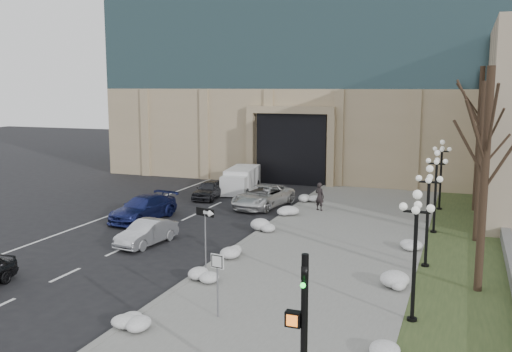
# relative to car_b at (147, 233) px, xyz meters

# --- Properties ---
(sidewalk) EXTENTS (9.00, 40.00, 0.12)m
(sidewalk) POSITION_rel_car_b_xyz_m (9.18, 2.48, -0.58)
(sidewalk) COLOR gray
(sidewalk) RESTS_ON ground
(curb) EXTENTS (0.30, 40.00, 0.14)m
(curb) POSITION_rel_car_b_xyz_m (4.68, 2.48, -0.57)
(curb) COLOR gray
(curb) RESTS_ON ground
(grass_strip) EXTENTS (4.00, 40.00, 0.10)m
(grass_strip) POSITION_rel_car_b_xyz_m (15.68, 2.48, -0.59)
(grass_strip) COLOR #314221
(grass_strip) RESTS_ON ground
(stone_wall) EXTENTS (0.50, 30.00, 0.70)m
(stone_wall) POSITION_rel_car_b_xyz_m (17.68, 4.48, -0.29)
(stone_wall) COLOR slate
(stone_wall) RESTS_ON ground
(car_b) EXTENTS (1.85, 4.04, 1.29)m
(car_b) POSITION_rel_car_b_xyz_m (0.00, 0.00, 0.00)
(car_b) COLOR #B0B3B8
(car_b) RESTS_ON ground
(car_c) EXTENTS (2.74, 5.38, 1.50)m
(car_c) POSITION_rel_car_b_xyz_m (-3.13, 4.78, 0.10)
(car_c) COLOR navy
(car_c) RESTS_ON ground
(car_d) EXTENTS (3.50, 5.86, 1.52)m
(car_d) POSITION_rel_car_b_xyz_m (2.56, 10.95, 0.12)
(car_d) COLOR silver
(car_d) RESTS_ON ground
(car_e) EXTENTS (1.91, 4.09, 1.35)m
(car_e) POSITION_rel_car_b_xyz_m (-2.19, 12.42, 0.03)
(car_e) COLOR #28282D
(car_e) RESTS_ON ground
(pedestrian) EXTENTS (0.80, 0.68, 1.86)m
(pedestrian) POSITION_rel_car_b_xyz_m (6.57, 10.83, 0.41)
(pedestrian) COLOR black
(pedestrian) RESTS_ON sidewalk
(box_truck) EXTENTS (2.75, 5.93, 1.81)m
(box_truck) POSITION_rel_car_b_xyz_m (-1.09, 16.01, 0.23)
(box_truck) COLOR silver
(box_truck) RESTS_ON ground
(one_way_sign) EXTENTS (1.07, 0.52, 2.91)m
(one_way_sign) POSITION_rel_car_b_xyz_m (4.97, -3.05, 1.76)
(one_way_sign) COLOR slate
(one_way_sign) RESTS_ON ground
(keep_sign) EXTENTS (0.52, 0.13, 2.42)m
(keep_sign) POSITION_rel_car_b_xyz_m (7.48, -7.63, 1.14)
(keep_sign) COLOR slate
(keep_sign) RESTS_ON ground
(traffic_signal) EXTENTS (0.74, 0.98, 4.36)m
(traffic_signal) POSITION_rel_car_b_xyz_m (12.01, -12.77, 1.52)
(traffic_signal) COLOR black
(traffic_signal) RESTS_ON ground
(snow_clump_b) EXTENTS (1.10, 1.60, 0.36)m
(snow_clump_b) POSITION_rel_car_b_xyz_m (5.17, -9.37, -0.34)
(snow_clump_b) COLOR white
(snow_clump_b) RESTS_ON sidewalk
(snow_clump_c) EXTENTS (1.10, 1.60, 0.36)m
(snow_clump_c) POSITION_rel_car_b_xyz_m (5.36, -4.60, -0.34)
(snow_clump_c) COLOR white
(snow_clump_c) RESTS_ON sidewalk
(snow_clump_d) EXTENTS (1.10, 1.60, 0.36)m
(snow_clump_d) POSITION_rel_car_b_xyz_m (4.87, -0.54, -0.34)
(snow_clump_d) COLOR white
(snow_clump_d) RESTS_ON sidewalk
(snow_clump_e) EXTENTS (1.10, 1.60, 0.36)m
(snow_clump_e) POSITION_rel_car_b_xyz_m (5.02, 4.32, -0.34)
(snow_clump_e) COLOR white
(snow_clump_e) RESTS_ON sidewalk
(snow_clump_f) EXTENTS (1.10, 1.60, 0.36)m
(snow_clump_f) POSITION_rel_car_b_xyz_m (5.07, 9.07, -0.34)
(snow_clump_f) COLOR white
(snow_clump_f) RESTS_ON sidewalk
(snow_clump_g) EXTENTS (1.10, 1.60, 0.36)m
(snow_clump_g) POSITION_rel_car_b_xyz_m (5.14, 13.41, -0.34)
(snow_clump_g) COLOR white
(snow_clump_g) RESTS_ON sidewalk
(snow_clump_i) EXTENTS (1.10, 1.60, 0.36)m
(snow_clump_i) POSITION_rel_car_b_xyz_m (13.00, -2.20, -0.34)
(snow_clump_i) COLOR white
(snow_clump_i) RESTS_ON sidewalk
(snow_clump_j) EXTENTS (1.10, 1.60, 0.36)m
(snow_clump_j) POSITION_rel_car_b_xyz_m (13.13, 3.56, -0.34)
(snow_clump_j) COLOR white
(snow_clump_j) RESTS_ON sidewalk
(lamppost_a) EXTENTS (1.18, 1.18, 4.76)m
(lamppost_a) POSITION_rel_car_b_xyz_m (13.98, -5.52, 2.43)
(lamppost_a) COLOR black
(lamppost_a) RESTS_ON ground
(lamppost_b) EXTENTS (1.18, 1.18, 4.76)m
(lamppost_b) POSITION_rel_car_b_xyz_m (13.98, 0.98, 2.43)
(lamppost_b) COLOR black
(lamppost_b) RESTS_ON ground
(lamppost_c) EXTENTS (1.18, 1.18, 4.76)m
(lamppost_c) POSITION_rel_car_b_xyz_m (13.98, 7.48, 2.43)
(lamppost_c) COLOR black
(lamppost_c) RESTS_ON ground
(lamppost_d) EXTENTS (1.18, 1.18, 4.76)m
(lamppost_d) POSITION_rel_car_b_xyz_m (13.98, 13.98, 2.43)
(lamppost_d) COLOR black
(lamppost_d) RESTS_ON ground
(tree_near) EXTENTS (3.20, 3.20, 9.00)m
(tree_near) POSITION_rel_car_b_xyz_m (16.18, -1.52, 5.19)
(tree_near) COLOR black
(tree_near) RESTS_ON ground
(tree_mid) EXTENTS (3.20, 3.20, 8.50)m
(tree_mid) POSITION_rel_car_b_xyz_m (16.18, 6.48, 4.86)
(tree_mid) COLOR black
(tree_mid) RESTS_ON ground
(tree_far) EXTENTS (3.20, 3.20, 9.50)m
(tree_far) POSITION_rel_car_b_xyz_m (16.18, 14.48, 5.51)
(tree_far) COLOR black
(tree_far) RESTS_ON ground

